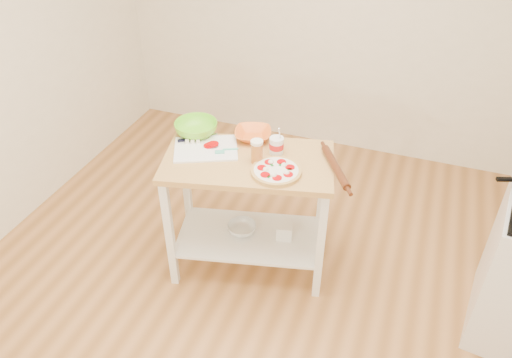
{
  "coord_description": "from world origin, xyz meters",
  "views": [
    {
      "loc": [
        0.82,
        -2.0,
        2.63
      ],
      "look_at": [
        -0.06,
        0.38,
        0.79
      ],
      "focal_mm": 35.0,
      "sensor_mm": 36.0,
      "label": 1
    }
  ],
  "objects_px": {
    "spatula": "(225,150)",
    "rolling_pin": "(336,167)",
    "yogurt_tub": "(277,145)",
    "cutting_board": "(205,148)",
    "green_bowl": "(196,128)",
    "orange_bowl": "(253,135)",
    "prep_island": "(249,192)",
    "shelf_glass_bowl": "(242,228)",
    "beer_pint": "(257,151)",
    "knife": "(192,139)",
    "shelf_bin": "(284,231)",
    "pizza": "(276,171)"
  },
  "relations": [
    {
      "from": "orange_bowl",
      "to": "rolling_pin",
      "type": "bearing_deg",
      "value": -16.72
    },
    {
      "from": "orange_bowl",
      "to": "yogurt_tub",
      "type": "bearing_deg",
      "value": -29.53
    },
    {
      "from": "prep_island",
      "to": "spatula",
      "type": "distance_m",
      "value": 0.32
    },
    {
      "from": "orange_bowl",
      "to": "shelf_bin",
      "type": "relative_size",
      "value": 2.28
    },
    {
      "from": "pizza",
      "to": "shelf_bin",
      "type": "bearing_deg",
      "value": 81.19
    },
    {
      "from": "spatula",
      "to": "orange_bowl",
      "type": "bearing_deg",
      "value": 39.41
    },
    {
      "from": "spatula",
      "to": "pizza",
      "type": "bearing_deg",
      "value": -41.44
    },
    {
      "from": "beer_pint",
      "to": "yogurt_tub",
      "type": "xyz_separation_m",
      "value": [
        0.08,
        0.14,
        -0.02
      ]
    },
    {
      "from": "green_bowl",
      "to": "yogurt_tub",
      "type": "distance_m",
      "value": 0.58
    },
    {
      "from": "cutting_board",
      "to": "shelf_glass_bowl",
      "type": "xyz_separation_m",
      "value": [
        0.24,
        0.0,
        -0.62
      ]
    },
    {
      "from": "pizza",
      "to": "shelf_bin",
      "type": "relative_size",
      "value": 2.86
    },
    {
      "from": "cutting_board",
      "to": "shelf_bin",
      "type": "bearing_deg",
      "value": -18.7
    },
    {
      "from": "beer_pint",
      "to": "shelf_bin",
      "type": "xyz_separation_m",
      "value": [
        0.17,
        0.08,
        -0.66
      ]
    },
    {
      "from": "orange_bowl",
      "to": "rolling_pin",
      "type": "xyz_separation_m",
      "value": [
        0.6,
        -0.18,
        -0.01
      ]
    },
    {
      "from": "yogurt_tub",
      "to": "shelf_glass_bowl",
      "type": "xyz_separation_m",
      "value": [
        -0.2,
        -0.11,
        -0.66
      ]
    },
    {
      "from": "beer_pint",
      "to": "rolling_pin",
      "type": "distance_m",
      "value": 0.49
    },
    {
      "from": "orange_bowl",
      "to": "green_bowl",
      "type": "bearing_deg",
      "value": -167.94
    },
    {
      "from": "prep_island",
      "to": "green_bowl",
      "type": "height_order",
      "value": "green_bowl"
    },
    {
      "from": "spatula",
      "to": "shelf_bin",
      "type": "height_order",
      "value": "spatula"
    },
    {
      "from": "prep_island",
      "to": "rolling_pin",
      "type": "distance_m",
      "value": 0.61
    },
    {
      "from": "green_bowl",
      "to": "cutting_board",
      "type": "bearing_deg",
      "value": -47.72
    },
    {
      "from": "prep_island",
      "to": "shelf_glass_bowl",
      "type": "distance_m",
      "value": 0.36
    },
    {
      "from": "prep_island",
      "to": "beer_pint",
      "type": "xyz_separation_m",
      "value": [
        0.06,
        -0.01,
        0.33
      ]
    },
    {
      "from": "orange_bowl",
      "to": "shelf_glass_bowl",
      "type": "bearing_deg",
      "value": -90.07
    },
    {
      "from": "beer_pint",
      "to": "knife",
      "type": "bearing_deg",
      "value": 169.85
    },
    {
      "from": "spatula",
      "to": "shelf_bin",
      "type": "distance_m",
      "value": 0.72
    },
    {
      "from": "prep_island",
      "to": "beer_pint",
      "type": "height_order",
      "value": "beer_pint"
    },
    {
      "from": "pizza",
      "to": "shelf_bin",
      "type": "height_order",
      "value": "pizza"
    },
    {
      "from": "pizza",
      "to": "spatula",
      "type": "distance_m",
      "value": 0.39
    },
    {
      "from": "prep_island",
      "to": "green_bowl",
      "type": "relative_size",
      "value": 4.06
    },
    {
      "from": "cutting_board",
      "to": "orange_bowl",
      "type": "xyz_separation_m",
      "value": [
        0.24,
        0.23,
        0.02
      ]
    },
    {
      "from": "cutting_board",
      "to": "green_bowl",
      "type": "distance_m",
      "value": 0.2
    },
    {
      "from": "pizza",
      "to": "cutting_board",
      "type": "height_order",
      "value": "pizza"
    },
    {
      "from": "cutting_board",
      "to": "shelf_bin",
      "type": "relative_size",
      "value": 4.58
    },
    {
      "from": "spatula",
      "to": "rolling_pin",
      "type": "relative_size",
      "value": 0.32
    },
    {
      "from": "spatula",
      "to": "orange_bowl",
      "type": "relative_size",
      "value": 0.55
    },
    {
      "from": "green_bowl",
      "to": "beer_pint",
      "type": "height_order",
      "value": "beer_pint"
    },
    {
      "from": "prep_island",
      "to": "shelf_bin",
      "type": "relative_size",
      "value": 10.95
    },
    {
      "from": "yogurt_tub",
      "to": "rolling_pin",
      "type": "height_order",
      "value": "yogurt_tub"
    },
    {
      "from": "prep_island",
      "to": "spatula",
      "type": "bearing_deg",
      "value": 171.61
    },
    {
      "from": "prep_island",
      "to": "beer_pint",
      "type": "distance_m",
      "value": 0.34
    },
    {
      "from": "knife",
      "to": "orange_bowl",
      "type": "xyz_separation_m",
      "value": [
        0.37,
        0.17,
        0.01
      ]
    },
    {
      "from": "knife",
      "to": "orange_bowl",
      "type": "distance_m",
      "value": 0.4
    },
    {
      "from": "beer_pint",
      "to": "yogurt_tub",
      "type": "distance_m",
      "value": 0.16
    },
    {
      "from": "orange_bowl",
      "to": "green_bowl",
      "type": "relative_size",
      "value": 0.84
    },
    {
      "from": "pizza",
      "to": "knife",
      "type": "distance_m",
      "value": 0.66
    },
    {
      "from": "knife",
      "to": "prep_island",
      "type": "bearing_deg",
      "value": -49.01
    },
    {
      "from": "green_bowl",
      "to": "beer_pint",
      "type": "relative_size",
      "value": 1.89
    },
    {
      "from": "spatula",
      "to": "shelf_glass_bowl",
      "type": "height_order",
      "value": "spatula"
    },
    {
      "from": "knife",
      "to": "shelf_bin",
      "type": "xyz_separation_m",
      "value": [
        0.66,
        -0.01,
        -0.6
      ]
    }
  ]
}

